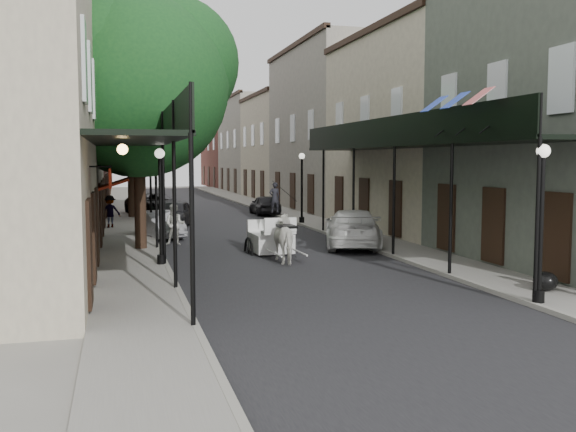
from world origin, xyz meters
TOP-DOWN VIEW (x-y plane):
  - ground at (0.00, 0.00)m, footprint 140.00×140.00m
  - road at (0.00, 20.00)m, footprint 8.00×90.00m
  - sidewalk_left at (-5.00, 20.00)m, footprint 2.20×90.00m
  - sidewalk_right at (5.00, 20.00)m, footprint 2.20×90.00m
  - building_row_left at (-8.60, 30.00)m, footprint 5.00×80.00m
  - building_row_right at (8.60, 30.00)m, footprint 5.00×80.00m
  - gallery_left at (-4.79, 6.98)m, footprint 2.20×18.05m
  - gallery_right at (4.79, 6.98)m, footprint 2.20×18.05m
  - tree_near at (-4.20, 10.18)m, footprint 7.31×6.80m
  - tree_far at (-4.25, 24.18)m, footprint 6.45×6.00m
  - lamppost_right_near at (4.10, -2.00)m, footprint 0.32×0.32m
  - lamppost_left at (-4.10, 6.00)m, footprint 0.32×0.32m
  - lamppost_right_far at (4.10, 18.00)m, footprint 0.32×0.32m
  - horse at (0.11, 6.00)m, footprint 0.93×1.93m
  - carriage at (0.03, 8.50)m, footprint 1.73×2.42m
  - pedestrian_walking at (-3.19, 11.46)m, footprint 0.96×0.84m
  - pedestrian_sidewalk_left at (-5.80, 18.11)m, footprint 1.12×0.76m
  - car_left_near at (-2.60, 18.59)m, footprint 2.71×4.39m
  - car_left_mid at (-3.60, 14.14)m, footprint 2.11×3.81m
  - car_left_far at (-3.18, 25.75)m, footprint 3.89×5.66m
  - car_right_near at (3.60, 9.00)m, footprint 3.66×5.61m
  - car_right_far at (3.60, 24.64)m, footprint 1.52×3.73m
  - trash_bags at (5.25, -0.72)m, footprint 0.85×1.00m

SIDE VIEW (x-z plane):
  - ground at x=0.00m, z-range 0.00..0.00m
  - road at x=0.00m, z-range 0.00..0.01m
  - sidewalk_left at x=-5.00m, z-range 0.00..0.12m
  - sidewalk_right at x=5.00m, z-range 0.00..0.12m
  - trash_bags at x=5.25m, z-range 0.10..0.60m
  - car_left_mid at x=-3.60m, z-range 0.00..1.19m
  - car_right_far at x=3.60m, z-range 0.00..1.27m
  - car_left_near at x=-2.60m, z-range 0.00..1.39m
  - car_left_far at x=-3.18m, z-range 0.00..1.44m
  - car_right_near at x=3.60m, z-range 0.00..1.51m
  - horse at x=0.11m, z-range 0.00..1.61m
  - pedestrian_walking at x=-3.19m, z-range 0.00..1.69m
  - pedestrian_sidewalk_left at x=-5.80m, z-range 0.12..1.71m
  - carriage at x=0.03m, z-range -0.30..2.39m
  - lamppost_right_near at x=4.10m, z-range 0.19..3.90m
  - lamppost_left at x=-4.10m, z-range 0.19..3.90m
  - lamppost_right_far at x=4.10m, z-range 0.19..3.90m
  - gallery_left at x=-4.79m, z-range 1.61..6.49m
  - gallery_right at x=4.79m, z-range 1.61..6.49m
  - building_row_left at x=-8.60m, z-range 0.00..10.50m
  - building_row_right at x=8.60m, z-range 0.00..10.50m
  - tree_far at x=-4.25m, z-range 1.53..10.14m
  - tree_near at x=-4.20m, z-range 1.67..11.30m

